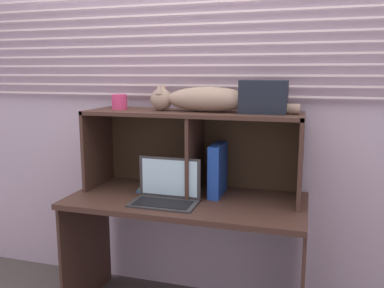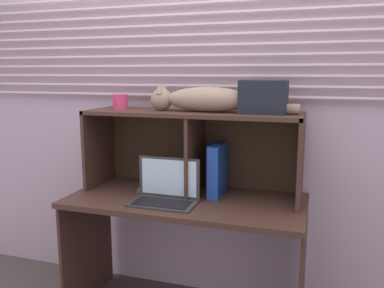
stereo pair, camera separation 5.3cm
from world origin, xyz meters
TOP-DOWN VIEW (x-y plane):
  - back_panel_with_blinds at (0.00, 0.55)m, footprint 4.40×0.08m
  - desk at (0.00, 0.20)m, footprint 1.32×0.62m
  - hutch_shelf_unit at (0.00, 0.35)m, footprint 1.24×0.36m
  - cat at (0.07, 0.32)m, footprint 0.84×0.16m
  - laptop at (-0.08, 0.10)m, footprint 0.35×0.20m
  - binder_upright at (0.15, 0.32)m, footprint 0.06×0.24m
  - book_stack at (-0.22, 0.32)m, footprint 0.17×0.22m
  - small_basket at (-0.45, 0.32)m, footprint 0.09×0.09m
  - storage_box at (0.40, 0.32)m, footprint 0.25×0.15m

SIDE VIEW (x-z plane):
  - desk at x=0.00m, z-range 0.22..0.95m
  - book_stack at x=-0.22m, z-range 0.73..0.76m
  - laptop at x=-0.08m, z-range 0.67..0.91m
  - binder_upright at x=0.15m, z-range 0.73..1.03m
  - hutch_shelf_unit at x=0.00m, z-range 0.82..1.30m
  - small_basket at x=-0.45m, z-range 1.21..1.30m
  - back_panel_with_blinds at x=0.00m, z-range 0.01..2.51m
  - cat at x=0.07m, z-range 1.20..1.35m
  - storage_box at x=0.40m, z-range 1.21..1.39m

